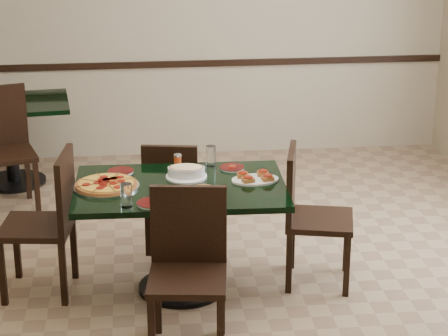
{
  "coord_description": "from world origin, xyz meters",
  "views": [
    {
      "loc": [
        -0.53,
        -5.42,
        2.74
      ],
      "look_at": [
        0.07,
        0.0,
        0.81
      ],
      "focal_mm": 70.0,
      "sensor_mm": 36.0,
      "label": 1
    }
  ],
  "objects": [
    {
      "name": "bread_basket",
      "position": [
        -0.1,
        -0.39,
        0.79
      ],
      "size": [
        0.24,
        0.19,
        0.09
      ],
      "rotation": [
        0.0,
        0.0,
        -0.18
      ],
      "color": "brown",
      "rests_on": "main_table"
    },
    {
      "name": "bruschetta_platter",
      "position": [
        0.26,
        -0.11,
        0.77
      ],
      "size": [
        0.33,
        0.24,
        0.05
      ],
      "rotation": [
        0.0,
        0.0,
        0.09
      ],
      "color": "silver",
      "rests_on": "main_table"
    },
    {
      "name": "water_glass_a",
      "position": [
        0.0,
        0.22,
        0.82
      ],
      "size": [
        0.07,
        0.07,
        0.14
      ],
      "primitive_type": "cylinder",
      "color": "white",
      "rests_on": "main_table"
    },
    {
      "name": "water_glass_b",
      "position": [
        -0.58,
        -0.48,
        0.82
      ],
      "size": [
        0.07,
        0.07,
        0.15
      ],
      "primitive_type": "cylinder",
      "color": "white",
      "rests_on": "main_table"
    },
    {
      "name": "chair_near",
      "position": [
        -0.23,
        -0.82,
        0.54
      ],
      "size": [
        0.5,
        0.5,
        0.96
      ],
      "rotation": [
        0.0,
        0.0,
        -0.13
      ],
      "color": "black",
      "rests_on": "floor"
    },
    {
      "name": "main_table",
      "position": [
        -0.23,
        -0.14,
        0.57
      ],
      "size": [
        1.39,
        0.91,
        0.75
      ],
      "rotation": [
        0.0,
        0.0,
        -0.03
      ],
      "color": "black",
      "rests_on": "floor"
    },
    {
      "name": "chair_left",
      "position": [
        -1.08,
        -0.07,
        0.55
      ],
      "size": [
        0.51,
        0.51,
        0.97
      ],
      "rotation": [
        0.0,
        0.0,
        -1.69
      ],
      "color": "black",
      "rests_on": "floor"
    },
    {
      "name": "back_chair_near",
      "position": [
        -1.59,
        1.52,
        0.57
      ],
      "size": [
        0.58,
        0.58,
        1.01
      ],
      "rotation": [
        0.0,
        0.0,
        0.28
      ],
      "color": "black",
      "rests_on": "floor"
    },
    {
      "name": "pepperoni_pizza",
      "position": [
        -0.71,
        -0.12,
        0.77
      ],
      "size": [
        0.43,
        0.43,
        0.04
      ],
      "rotation": [
        0.0,
        0.0,
        0.33
      ],
      "color": "silver",
      "rests_on": "main_table"
    },
    {
      "name": "napkin_setting",
      "position": [
        -0.42,
        -0.43,
        0.75
      ],
      "size": [
        0.19,
        0.19,
        0.01
      ],
      "rotation": [
        0.0,
        0.0,
        -0.25
      ],
      "color": "white",
      "rests_on": "main_table"
    },
    {
      "name": "floor",
      "position": [
        0.0,
        0.0,
        0.0
      ],
      "size": [
        5.5,
        5.5,
        0.0
      ],
      "primitive_type": "plane",
      "color": "#886F4E",
      "rests_on": "ground"
    },
    {
      "name": "chair_right",
      "position": [
        0.62,
        -0.1,
        0.53
      ],
      "size": [
        0.53,
        0.53,
        0.94
      ],
      "rotation": [
        0.0,
        0.0,
        1.33
      ],
      "color": "black",
      "rests_on": "floor"
    },
    {
      "name": "back_table",
      "position": [
        -1.6,
        2.08,
        0.52
      ],
      "size": [
        1.11,
        0.86,
        0.75
      ],
      "rotation": [
        0.0,
        0.0,
        0.11
      ],
      "color": "black",
      "rests_on": "floor"
    },
    {
      "name": "lasagna_casserole",
      "position": [
        -0.18,
        0.0,
        0.8
      ],
      "size": [
        0.27,
        0.27,
        0.09
      ],
      "rotation": [
        0.0,
        0.0,
        -0.1
      ],
      "color": "silver",
      "rests_on": "main_table"
    },
    {
      "name": "room_shell",
      "position": [
        1.02,
        1.73,
        1.17
      ],
      "size": [
        5.5,
        5.5,
        5.5
      ],
      "color": "white",
      "rests_on": "floor"
    },
    {
      "name": "pepper_shaker",
      "position": [
        -0.23,
        0.22,
        0.8
      ],
      "size": [
        0.05,
        0.05,
        0.09
      ],
      "color": "#CA5215",
      "rests_on": "main_table"
    },
    {
      "name": "side_plate_far_l",
      "position": [
        -0.62,
        0.15,
        0.76
      ],
      "size": [
        0.18,
        0.18,
        0.02
      ],
      "rotation": [
        0.0,
        0.0,
        -0.11
      ],
      "color": "silver",
      "rests_on": "main_table"
    },
    {
      "name": "side_plate_near",
      "position": [
        -0.43,
        -0.45,
        0.76
      ],
      "size": [
        0.19,
        0.19,
        0.02
      ],
      "rotation": [
        0.0,
        0.0,
        0.16
      ],
      "color": "silver",
      "rests_on": "main_table"
    },
    {
      "name": "chair_far",
      "position": [
        -0.26,
        0.49,
        0.47
      ],
      "size": [
        0.46,
        0.46,
        0.85
      ],
      "rotation": [
        0.0,
        0.0,
        2.97
      ],
      "color": "black",
      "rests_on": "floor"
    },
    {
      "name": "side_plate_far_r",
      "position": [
        0.14,
        0.14,
        0.76
      ],
      "size": [
        0.17,
        0.17,
        0.03
      ],
      "rotation": [
        0.0,
        0.0,
        -0.17
      ],
      "color": "silver",
      "rests_on": "main_table"
    }
  ]
}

